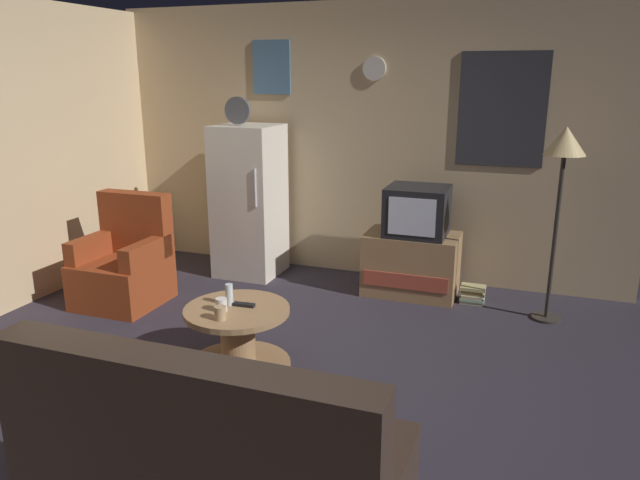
% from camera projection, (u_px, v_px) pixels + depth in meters
% --- Properties ---
extents(ground_plane, '(12.00, 12.00, 0.00)m').
position_uv_depth(ground_plane, '(254.00, 380.00, 3.99)').
color(ground_plane, '#2D2833').
extents(wall_with_art, '(5.20, 0.12, 2.64)m').
position_uv_depth(wall_with_art, '(361.00, 142.00, 5.84)').
color(wall_with_art, '#D1B284').
rests_on(wall_with_art, ground_plane).
extents(fridge, '(0.60, 0.62, 1.77)m').
position_uv_depth(fridge, '(249.00, 201.00, 5.93)').
color(fridge, silver).
rests_on(fridge, ground_plane).
extents(tv_stand, '(0.84, 0.53, 0.57)m').
position_uv_depth(tv_stand, '(411.00, 264.00, 5.48)').
color(tv_stand, '#9E754C').
rests_on(tv_stand, ground_plane).
extents(crt_tv, '(0.54, 0.51, 0.44)m').
position_uv_depth(crt_tv, '(417.00, 211.00, 5.33)').
color(crt_tv, black).
rests_on(crt_tv, tv_stand).
extents(standing_lamp, '(0.32, 0.32, 1.59)m').
position_uv_depth(standing_lamp, '(564.00, 157.00, 4.61)').
color(standing_lamp, '#332D28').
rests_on(standing_lamp, ground_plane).
extents(coffee_table, '(0.72, 0.72, 0.45)m').
position_uv_depth(coffee_table, '(238.00, 338.00, 4.09)').
color(coffee_table, '#9E754C').
rests_on(coffee_table, ground_plane).
extents(wine_glass, '(0.05, 0.05, 0.15)m').
position_uv_depth(wine_glass, '(229.00, 295.00, 4.06)').
color(wine_glass, silver).
rests_on(wine_glass, coffee_table).
extents(mug_ceramic_white, '(0.08, 0.08, 0.09)m').
position_uv_depth(mug_ceramic_white, '(221.00, 305.00, 3.96)').
color(mug_ceramic_white, silver).
rests_on(mug_ceramic_white, coffee_table).
extents(mug_ceramic_tan, '(0.08, 0.08, 0.09)m').
position_uv_depth(mug_ceramic_tan, '(220.00, 313.00, 3.82)').
color(mug_ceramic_tan, tan).
rests_on(mug_ceramic_tan, coffee_table).
extents(remote_control, '(0.15, 0.05, 0.02)m').
position_uv_depth(remote_control, '(244.00, 305.00, 4.05)').
color(remote_control, black).
rests_on(remote_control, coffee_table).
extents(armchair, '(0.68, 0.68, 0.96)m').
position_uv_depth(armchair, '(125.00, 265.00, 5.27)').
color(armchair, maroon).
rests_on(armchair, ground_plane).
extents(couch, '(1.70, 0.80, 0.92)m').
position_uv_depth(couch, '(212.00, 460.00, 2.66)').
color(couch, '#38281E').
rests_on(couch, ground_plane).
extents(book_stack, '(0.21, 0.16, 0.16)m').
position_uv_depth(book_stack, '(473.00, 294.00, 5.30)').
color(book_stack, beige).
rests_on(book_stack, ground_plane).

